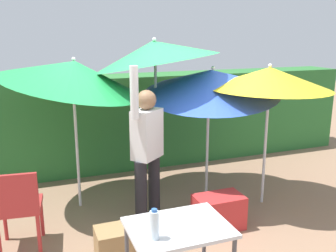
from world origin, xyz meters
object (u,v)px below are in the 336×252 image
umbrella_orange (73,74)px  umbrella_yellow (155,52)px  umbrella_navy (211,82)px  person_vendor (147,148)px  bottle_water (154,225)px  folding_table (178,236)px  cooler_box (219,212)px  crate_cardboard (114,245)px  chair_plastic (18,205)px  umbrella_rainbow (270,78)px

umbrella_orange → umbrella_yellow: size_ratio=0.92×
umbrella_navy → umbrella_yellow: bearing=150.5°
person_vendor → bottle_water: size_ratio=7.83×
folding_table → bottle_water: 0.33m
folding_table → person_vendor: bearing=82.6°
folding_table → umbrella_orange: bearing=102.8°
cooler_box → folding_table: size_ratio=0.70×
umbrella_orange → crate_cardboard: 2.09m
umbrella_orange → bottle_water: bearing=-83.6°
chair_plastic → folding_table: (1.22, -1.31, 0.13)m
umbrella_orange → umbrella_navy: umbrella_orange is taller
umbrella_navy → bottle_water: 2.53m
umbrella_navy → person_vendor: size_ratio=1.03×
umbrella_rainbow → umbrella_navy: 0.73m
crate_cardboard → umbrella_orange: bearing=95.8°
umbrella_yellow → umbrella_navy: (0.64, -0.36, -0.36)m
umbrella_orange → person_vendor: bearing=-49.0°
umbrella_navy → person_vendor: bearing=-156.8°
crate_cardboard → folding_table: size_ratio=0.45×
umbrella_yellow → folding_table: size_ratio=2.88×
cooler_box → chair_plastic: bearing=172.1°
umbrella_orange → bottle_water: size_ratio=8.80×
umbrella_yellow → folding_table: umbrella_yellow is taller
umbrella_yellow → person_vendor: 1.34m
cooler_box → folding_table: 1.44m
person_vendor → cooler_box: person_vendor is taller
umbrella_orange → crate_cardboard: bearing=-84.2°
umbrella_orange → person_vendor: (0.68, -0.78, -0.79)m
umbrella_orange → chair_plastic: umbrella_orange is taller
umbrella_yellow → folding_table: (-0.55, -2.20, -1.32)m
umbrella_rainbow → umbrella_orange: umbrella_orange is taller
umbrella_rainbow → person_vendor: person_vendor is taller
umbrella_rainbow → umbrella_orange: size_ratio=0.87×
umbrella_orange → person_vendor: umbrella_orange is taller
person_vendor → umbrella_orange: bearing=131.0°
umbrella_navy → cooler_box: umbrella_navy is taller
folding_table → umbrella_yellow: bearing=76.0°
umbrella_yellow → person_vendor: (-0.37, -0.79, -1.02)m
cooler_box → bottle_water: bottle_water is taller
umbrella_orange → umbrella_navy: bearing=-11.8°
person_vendor → bottle_water: person_vendor is taller
umbrella_rainbow → umbrella_yellow: size_ratio=0.80×
umbrella_orange → person_vendor: size_ratio=1.12×
umbrella_rainbow → bottle_water: umbrella_rainbow is taller
umbrella_orange → cooler_box: bearing=-39.7°
umbrella_orange → umbrella_yellow: (1.04, 0.01, 0.23)m
umbrella_orange → chair_plastic: 1.66m
crate_cardboard → umbrella_rainbow: bearing=16.1°
crate_cardboard → folding_table: folding_table is taller
crate_cardboard → umbrella_navy: bearing=33.8°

